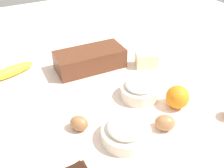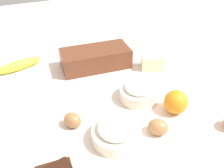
{
  "view_description": "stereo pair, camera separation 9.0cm",
  "coord_description": "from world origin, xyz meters",
  "px_view_note": "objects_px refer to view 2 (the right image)",
  "views": [
    {
      "loc": [
        -0.36,
        -0.65,
        0.56
      ],
      "look_at": [
        0.0,
        0.0,
        0.04
      ],
      "focal_mm": 40.81,
      "sensor_mm": 36.0,
      "label": 1
    },
    {
      "loc": [
        -0.28,
        -0.68,
        0.56
      ],
      "look_at": [
        0.0,
        0.0,
        0.04
      ],
      "focal_mm": 40.81,
      "sensor_mm": 36.0,
      "label": 2
    }
  ],
  "objects_px": {
    "orange_fruit": "(176,102)",
    "egg_near_butter": "(73,120)",
    "loaf_pan": "(96,58)",
    "egg_loose": "(158,127)",
    "flour_bowl": "(116,132)",
    "sugar_bowl": "(139,91)",
    "banana": "(19,65)",
    "butter_block": "(152,62)"
  },
  "relations": [
    {
      "from": "sugar_bowl",
      "to": "egg_loose",
      "type": "height_order",
      "value": "sugar_bowl"
    },
    {
      "from": "loaf_pan",
      "to": "butter_block",
      "type": "bearing_deg",
      "value": -22.44
    },
    {
      "from": "egg_loose",
      "to": "butter_block",
      "type": "bearing_deg",
      "value": 63.01
    },
    {
      "from": "flour_bowl",
      "to": "butter_block",
      "type": "relative_size",
      "value": 1.59
    },
    {
      "from": "flour_bowl",
      "to": "egg_loose",
      "type": "bearing_deg",
      "value": -10.11
    },
    {
      "from": "butter_block",
      "to": "egg_loose",
      "type": "xyz_separation_m",
      "value": [
        -0.17,
        -0.33,
        -0.01
      ]
    },
    {
      "from": "sugar_bowl",
      "to": "egg_near_butter",
      "type": "relative_size",
      "value": 2.3
    },
    {
      "from": "flour_bowl",
      "to": "egg_near_butter",
      "type": "xyz_separation_m",
      "value": [
        -0.1,
        0.1,
        -0.01
      ]
    },
    {
      "from": "sugar_bowl",
      "to": "egg_near_butter",
      "type": "height_order",
      "value": "sugar_bowl"
    },
    {
      "from": "sugar_bowl",
      "to": "orange_fruit",
      "type": "height_order",
      "value": "orange_fruit"
    },
    {
      "from": "orange_fruit",
      "to": "loaf_pan",
      "type": "bearing_deg",
      "value": 111.56
    },
    {
      "from": "loaf_pan",
      "to": "egg_loose",
      "type": "relative_size",
      "value": 4.64
    },
    {
      "from": "orange_fruit",
      "to": "egg_near_butter",
      "type": "height_order",
      "value": "orange_fruit"
    },
    {
      "from": "flour_bowl",
      "to": "sugar_bowl",
      "type": "distance_m",
      "value": 0.21
    },
    {
      "from": "loaf_pan",
      "to": "egg_near_butter",
      "type": "relative_size",
      "value": 4.93
    },
    {
      "from": "butter_block",
      "to": "loaf_pan",
      "type": "bearing_deg",
      "value": 154.63
    },
    {
      "from": "loaf_pan",
      "to": "sugar_bowl",
      "type": "distance_m",
      "value": 0.27
    },
    {
      "from": "banana",
      "to": "orange_fruit",
      "type": "height_order",
      "value": "orange_fruit"
    },
    {
      "from": "sugar_bowl",
      "to": "egg_loose",
      "type": "distance_m",
      "value": 0.17
    },
    {
      "from": "flour_bowl",
      "to": "egg_near_butter",
      "type": "height_order",
      "value": "flour_bowl"
    },
    {
      "from": "sugar_bowl",
      "to": "egg_near_butter",
      "type": "bearing_deg",
      "value": -169.7
    },
    {
      "from": "orange_fruit",
      "to": "butter_block",
      "type": "distance_m",
      "value": 0.28
    },
    {
      "from": "loaf_pan",
      "to": "butter_block",
      "type": "relative_size",
      "value": 3.18
    },
    {
      "from": "orange_fruit",
      "to": "sugar_bowl",
      "type": "bearing_deg",
      "value": 127.18
    },
    {
      "from": "sugar_bowl",
      "to": "banana",
      "type": "xyz_separation_m",
      "value": [
        -0.37,
        0.36,
        -0.01
      ]
    },
    {
      "from": "butter_block",
      "to": "banana",
      "type": "bearing_deg",
      "value": 158.83
    },
    {
      "from": "loaf_pan",
      "to": "egg_loose",
      "type": "distance_m",
      "value": 0.44
    },
    {
      "from": "butter_block",
      "to": "egg_near_butter",
      "type": "bearing_deg",
      "value": -152.17
    },
    {
      "from": "flour_bowl",
      "to": "banana",
      "type": "height_order",
      "value": "flour_bowl"
    },
    {
      "from": "loaf_pan",
      "to": "egg_loose",
      "type": "height_order",
      "value": "loaf_pan"
    },
    {
      "from": "egg_loose",
      "to": "flour_bowl",
      "type": "bearing_deg",
      "value": 169.89
    },
    {
      "from": "orange_fruit",
      "to": "egg_near_butter",
      "type": "xyz_separation_m",
      "value": [
        -0.33,
        0.06,
        -0.02
      ]
    },
    {
      "from": "sugar_bowl",
      "to": "banana",
      "type": "relative_size",
      "value": 0.7
    },
    {
      "from": "egg_near_butter",
      "to": "egg_loose",
      "type": "relative_size",
      "value": 0.94
    },
    {
      "from": "orange_fruit",
      "to": "flour_bowl",
      "type": "bearing_deg",
      "value": -169.15
    },
    {
      "from": "loaf_pan",
      "to": "orange_fruit",
      "type": "distance_m",
      "value": 0.4
    },
    {
      "from": "loaf_pan",
      "to": "butter_block",
      "type": "distance_m",
      "value": 0.24
    },
    {
      "from": "banana",
      "to": "orange_fruit",
      "type": "distance_m",
      "value": 0.65
    },
    {
      "from": "egg_near_butter",
      "to": "butter_block",
      "type": "bearing_deg",
      "value": 27.83
    },
    {
      "from": "loaf_pan",
      "to": "egg_near_butter",
      "type": "bearing_deg",
      "value": -117.48
    },
    {
      "from": "orange_fruit",
      "to": "banana",
      "type": "bearing_deg",
      "value": 133.69
    },
    {
      "from": "loaf_pan",
      "to": "banana",
      "type": "height_order",
      "value": "loaf_pan"
    }
  ]
}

